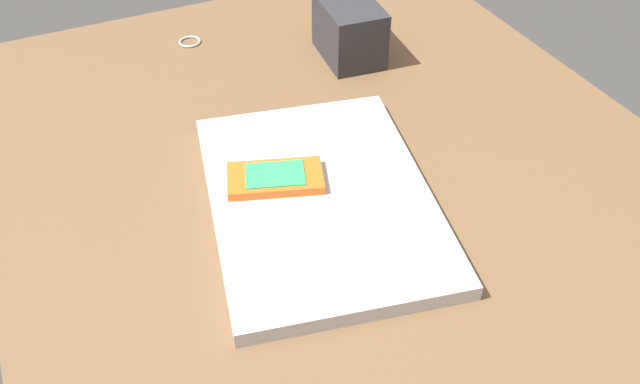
% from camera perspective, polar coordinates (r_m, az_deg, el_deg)
% --- Properties ---
extents(desk_surface, '(1.20, 0.80, 0.03)m').
position_cam_1_polar(desk_surface, '(0.74, 5.65, -3.70)').
color(desk_surface, brown).
rests_on(desk_surface, ground).
extents(laptop_closed, '(0.38, 0.30, 0.02)m').
position_cam_1_polar(laptop_closed, '(0.75, 0.00, -0.60)').
color(laptop_closed, '#B7BABC').
rests_on(laptop_closed, desk_surface).
extents(cell_phone_on_laptop, '(0.09, 0.12, 0.01)m').
position_cam_1_polar(cell_phone_on_laptop, '(0.75, -3.83, 1.20)').
color(cell_phone_on_laptop, orange).
rests_on(cell_phone_on_laptop, laptop_closed).
extents(desk_organizer, '(0.12, 0.09, 0.08)m').
position_cam_1_polar(desk_organizer, '(1.00, 2.52, 13.56)').
color(desk_organizer, '#2D2D33').
rests_on(desk_organizer, desk_surface).
extents(key_ring, '(0.03, 0.03, 0.00)m').
position_cam_1_polar(key_ring, '(1.07, -11.03, 12.45)').
color(key_ring, silver).
rests_on(key_ring, desk_surface).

